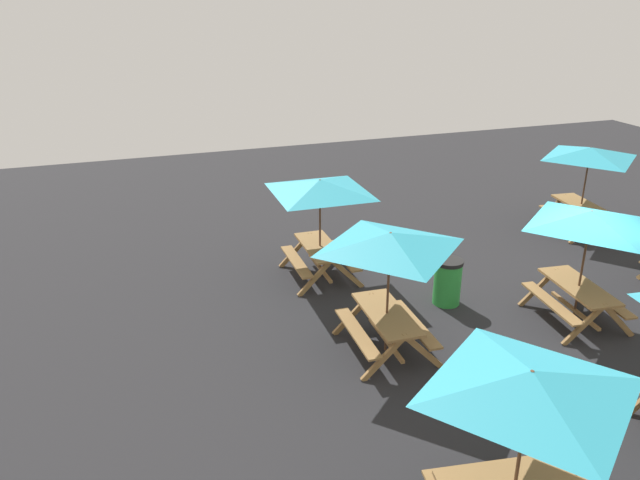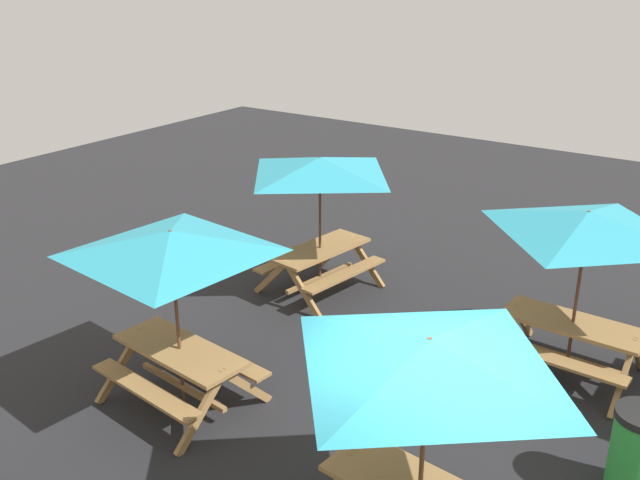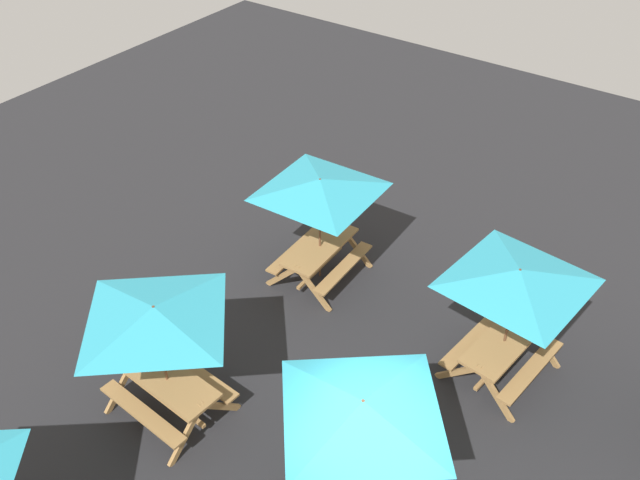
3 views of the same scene
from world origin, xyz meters
The scene contains 4 objects.
picnic_table_0 centered at (3.94, 3.76, 1.99)m, with size 2.83×2.83×2.34m.
picnic_table_3 centered at (3.62, -0.24, 1.99)m, with size 2.81×2.81×2.34m.
picnic_table_5 centered at (0.06, 0.34, 1.99)m, with size 2.20×2.20×2.34m.
picnic_table_6 centered at (-0.24, 3.74, 1.99)m, with size 2.15×2.15×2.34m.
Camera 3 is at (-5.03, -2.62, 9.27)m, focal length 40.00 mm.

